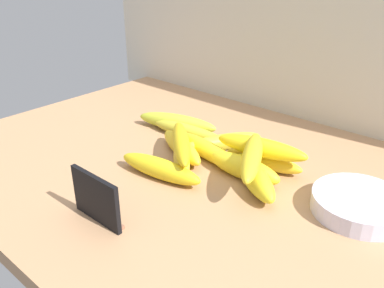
# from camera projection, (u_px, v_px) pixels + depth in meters

# --- Properties ---
(counter_top) EXTENTS (1.10, 0.76, 0.03)m
(counter_top) POSITION_uv_depth(u_px,v_px,m) (195.00, 173.00, 0.83)
(counter_top) COLOR tan
(counter_top) RESTS_ON ground
(chalkboard_sign) EXTENTS (0.11, 0.02, 0.08)m
(chalkboard_sign) POSITION_uv_depth(u_px,v_px,m) (95.00, 199.00, 0.65)
(chalkboard_sign) COLOR black
(chalkboard_sign) RESTS_ON counter_top
(fruit_bowl) EXTENTS (0.16, 0.16, 0.03)m
(fruit_bowl) POSITION_uv_depth(u_px,v_px,m) (360.00, 204.00, 0.67)
(fruit_bowl) COLOR silver
(fruit_bowl) RESTS_ON counter_top
(banana_0) EXTENTS (0.19, 0.06, 0.04)m
(banana_0) POSITION_uv_depth(u_px,v_px,m) (160.00, 168.00, 0.77)
(banana_0) COLOR yellow
(banana_0) RESTS_ON counter_top
(banana_1) EXTENTS (0.20, 0.08, 0.04)m
(banana_1) POSITION_uv_depth(u_px,v_px,m) (207.00, 150.00, 0.85)
(banana_1) COLOR yellow
(banana_1) RESTS_ON counter_top
(banana_2) EXTENTS (0.13, 0.13, 0.03)m
(banana_2) POSITION_uv_depth(u_px,v_px,m) (181.00, 159.00, 0.82)
(banana_2) COLOR yellow
(banana_2) RESTS_ON counter_top
(banana_3) EXTENTS (0.16, 0.05, 0.04)m
(banana_3) POSITION_uv_depth(u_px,v_px,m) (243.00, 168.00, 0.77)
(banana_3) COLOR yellow
(banana_3) RESTS_ON counter_top
(banana_4) EXTENTS (0.21, 0.10, 0.04)m
(banana_4) POSITION_uv_depth(u_px,v_px,m) (177.00, 122.00, 0.98)
(banana_4) COLOR gold
(banana_4) RESTS_ON counter_top
(banana_5) EXTENTS (0.16, 0.14, 0.04)m
(banana_5) POSITION_uv_depth(u_px,v_px,m) (254.00, 176.00, 0.74)
(banana_5) COLOR yellow
(banana_5) RESTS_ON counter_top
(banana_6) EXTENTS (0.16, 0.06, 0.03)m
(banana_6) POSITION_uv_depth(u_px,v_px,m) (263.00, 161.00, 0.81)
(banana_6) COLOR yellow
(banana_6) RESTS_ON counter_top
(banana_7) EXTENTS (0.12, 0.18, 0.04)m
(banana_7) POSITION_uv_depth(u_px,v_px,m) (222.00, 142.00, 0.88)
(banana_7) COLOR gold
(banana_7) RESTS_ON counter_top
(banana_8) EXTENTS (0.17, 0.10, 0.04)m
(banana_8) POSITION_uv_depth(u_px,v_px,m) (181.00, 147.00, 0.86)
(banana_8) COLOR yellow
(banana_8) RESTS_ON counter_top
(banana_9) EXTENTS (0.21, 0.05, 0.03)m
(banana_9) POSITION_uv_depth(u_px,v_px,m) (189.00, 132.00, 0.94)
(banana_9) COLOR gold
(banana_9) RESTS_ON counter_top
(banana_10) EXTENTS (0.17, 0.16, 0.03)m
(banana_10) POSITION_uv_depth(u_px,v_px,m) (181.00, 143.00, 0.81)
(banana_10) COLOR yellow
(banana_10) RESTS_ON banana_2
(banana_11) EXTENTS (0.19, 0.07, 0.04)m
(banana_11) POSITION_uv_depth(u_px,v_px,m) (261.00, 147.00, 0.78)
(banana_11) COLOR yellow
(banana_11) RESTS_ON banana_6
(banana_12) EXTENTS (0.12, 0.19, 0.04)m
(banana_12) POSITION_uv_depth(u_px,v_px,m) (252.00, 156.00, 0.73)
(banana_12) COLOR yellow
(banana_12) RESTS_ON banana_5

